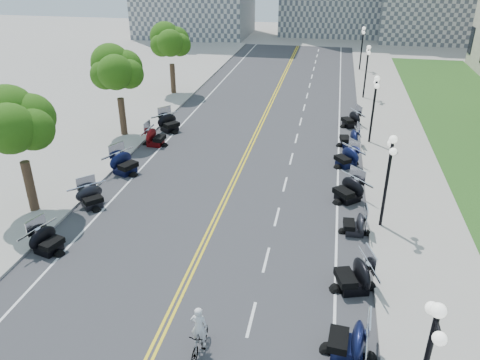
# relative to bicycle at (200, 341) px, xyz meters

# --- Properties ---
(ground) EXTENTS (160.00, 160.00, 0.00)m
(ground) POSITION_rel_bicycle_xyz_m (-1.68, 5.97, -0.52)
(ground) COLOR gray
(road) EXTENTS (16.00, 90.00, 0.01)m
(road) POSITION_rel_bicycle_xyz_m (-1.68, 15.97, -0.52)
(road) COLOR #333335
(road) RESTS_ON ground
(centerline_yellow_a) EXTENTS (0.12, 90.00, 0.00)m
(centerline_yellow_a) POSITION_rel_bicycle_xyz_m (-1.80, 15.97, -0.51)
(centerline_yellow_a) COLOR yellow
(centerline_yellow_a) RESTS_ON road
(centerline_yellow_b) EXTENTS (0.12, 90.00, 0.00)m
(centerline_yellow_b) POSITION_rel_bicycle_xyz_m (-1.56, 15.97, -0.51)
(centerline_yellow_b) COLOR yellow
(centerline_yellow_b) RESTS_ON road
(edge_line_north) EXTENTS (0.12, 90.00, 0.00)m
(edge_line_north) POSITION_rel_bicycle_xyz_m (4.72, 15.97, -0.51)
(edge_line_north) COLOR white
(edge_line_north) RESTS_ON road
(edge_line_south) EXTENTS (0.12, 90.00, 0.00)m
(edge_line_south) POSITION_rel_bicycle_xyz_m (-8.08, 15.97, -0.51)
(edge_line_south) COLOR white
(edge_line_south) RESTS_ON road
(lane_dash_5) EXTENTS (0.12, 2.00, 0.00)m
(lane_dash_5) POSITION_rel_bicycle_xyz_m (1.52, 1.97, -0.51)
(lane_dash_5) COLOR white
(lane_dash_5) RESTS_ON road
(lane_dash_6) EXTENTS (0.12, 2.00, 0.00)m
(lane_dash_6) POSITION_rel_bicycle_xyz_m (1.52, 5.97, -0.51)
(lane_dash_6) COLOR white
(lane_dash_6) RESTS_ON road
(lane_dash_7) EXTENTS (0.12, 2.00, 0.00)m
(lane_dash_7) POSITION_rel_bicycle_xyz_m (1.52, 9.97, -0.51)
(lane_dash_7) COLOR white
(lane_dash_7) RESTS_ON road
(lane_dash_8) EXTENTS (0.12, 2.00, 0.00)m
(lane_dash_8) POSITION_rel_bicycle_xyz_m (1.52, 13.97, -0.51)
(lane_dash_8) COLOR white
(lane_dash_8) RESTS_ON road
(lane_dash_9) EXTENTS (0.12, 2.00, 0.00)m
(lane_dash_9) POSITION_rel_bicycle_xyz_m (1.52, 17.97, -0.51)
(lane_dash_9) COLOR white
(lane_dash_9) RESTS_ON road
(lane_dash_10) EXTENTS (0.12, 2.00, 0.00)m
(lane_dash_10) POSITION_rel_bicycle_xyz_m (1.52, 21.97, -0.51)
(lane_dash_10) COLOR white
(lane_dash_10) RESTS_ON road
(lane_dash_11) EXTENTS (0.12, 2.00, 0.00)m
(lane_dash_11) POSITION_rel_bicycle_xyz_m (1.52, 25.97, -0.51)
(lane_dash_11) COLOR white
(lane_dash_11) RESTS_ON road
(lane_dash_12) EXTENTS (0.12, 2.00, 0.00)m
(lane_dash_12) POSITION_rel_bicycle_xyz_m (1.52, 29.97, -0.51)
(lane_dash_12) COLOR white
(lane_dash_12) RESTS_ON road
(lane_dash_13) EXTENTS (0.12, 2.00, 0.00)m
(lane_dash_13) POSITION_rel_bicycle_xyz_m (1.52, 33.97, -0.51)
(lane_dash_13) COLOR white
(lane_dash_13) RESTS_ON road
(lane_dash_14) EXTENTS (0.12, 2.00, 0.00)m
(lane_dash_14) POSITION_rel_bicycle_xyz_m (1.52, 37.97, -0.51)
(lane_dash_14) COLOR white
(lane_dash_14) RESTS_ON road
(lane_dash_15) EXTENTS (0.12, 2.00, 0.00)m
(lane_dash_15) POSITION_rel_bicycle_xyz_m (1.52, 41.97, -0.51)
(lane_dash_15) COLOR white
(lane_dash_15) RESTS_ON road
(lane_dash_16) EXTENTS (0.12, 2.00, 0.00)m
(lane_dash_16) POSITION_rel_bicycle_xyz_m (1.52, 45.97, -0.51)
(lane_dash_16) COLOR white
(lane_dash_16) RESTS_ON road
(lane_dash_17) EXTENTS (0.12, 2.00, 0.00)m
(lane_dash_17) POSITION_rel_bicycle_xyz_m (1.52, 49.97, -0.51)
(lane_dash_17) COLOR white
(lane_dash_17) RESTS_ON road
(lane_dash_18) EXTENTS (0.12, 2.00, 0.00)m
(lane_dash_18) POSITION_rel_bicycle_xyz_m (1.52, 53.97, -0.51)
(lane_dash_18) COLOR white
(lane_dash_18) RESTS_ON road
(lane_dash_19) EXTENTS (0.12, 2.00, 0.00)m
(lane_dash_19) POSITION_rel_bicycle_xyz_m (1.52, 57.97, -0.51)
(lane_dash_19) COLOR white
(lane_dash_19) RESTS_ON road
(sidewalk_north) EXTENTS (5.00, 90.00, 0.15)m
(sidewalk_north) POSITION_rel_bicycle_xyz_m (8.82, 15.97, -0.44)
(sidewalk_north) COLOR #9E9991
(sidewalk_north) RESTS_ON ground
(sidewalk_south) EXTENTS (5.00, 90.00, 0.15)m
(sidewalk_south) POSITION_rel_bicycle_xyz_m (-12.18, 15.97, -0.44)
(sidewalk_south) COLOR #9E9991
(sidewalk_south) RESTS_ON ground
(street_lamp_2) EXTENTS (0.50, 1.20, 4.90)m
(street_lamp_2) POSITION_rel_bicycle_xyz_m (6.92, 9.97, 2.08)
(street_lamp_2) COLOR black
(street_lamp_2) RESTS_ON sidewalk_north
(street_lamp_3) EXTENTS (0.50, 1.20, 4.90)m
(street_lamp_3) POSITION_rel_bicycle_xyz_m (6.92, 21.97, 2.08)
(street_lamp_3) COLOR black
(street_lamp_3) RESTS_ON sidewalk_north
(street_lamp_4) EXTENTS (0.50, 1.20, 4.90)m
(street_lamp_4) POSITION_rel_bicycle_xyz_m (6.92, 33.97, 2.08)
(street_lamp_4) COLOR black
(street_lamp_4) RESTS_ON sidewalk_north
(street_lamp_5) EXTENTS (0.50, 1.20, 4.90)m
(street_lamp_5) POSITION_rel_bicycle_xyz_m (6.92, 45.97, 2.08)
(street_lamp_5) COLOR black
(street_lamp_5) RESTS_ON sidewalk_north
(tree_2) EXTENTS (4.80, 4.80, 9.20)m
(tree_2) POSITION_rel_bicycle_xyz_m (-11.68, 7.97, 4.23)
(tree_2) COLOR #235619
(tree_2) RESTS_ON sidewalk_south
(tree_3) EXTENTS (4.80, 4.80, 9.20)m
(tree_3) POSITION_rel_bicycle_xyz_m (-11.68, 19.97, 4.23)
(tree_3) COLOR #235619
(tree_3) RESTS_ON sidewalk_south
(tree_4) EXTENTS (4.80, 4.80, 9.20)m
(tree_4) POSITION_rel_bicycle_xyz_m (-11.68, 31.97, 4.23)
(tree_4) COLOR #235619
(tree_4) RESTS_ON sidewalk_south
(motorcycle_n_4) EXTENTS (2.33, 2.33, 1.51)m
(motorcycle_n_4) POSITION_rel_bicycle_xyz_m (5.17, 0.89, 0.23)
(motorcycle_n_4) COLOR black
(motorcycle_n_4) RESTS_ON road
(motorcycle_n_5) EXTENTS (2.76, 2.76, 1.54)m
(motorcycle_n_5) POSITION_rel_bicycle_xyz_m (5.42, 4.62, 0.25)
(motorcycle_n_5) COLOR black
(motorcycle_n_5) RESTS_ON road
(motorcycle_n_6) EXTENTS (1.85, 1.85, 1.25)m
(motorcycle_n_6) POSITION_rel_bicycle_xyz_m (5.58, 9.10, 0.10)
(motorcycle_n_6) COLOR black
(motorcycle_n_6) RESTS_ON road
(motorcycle_n_7) EXTENTS (3.08, 3.08, 1.53)m
(motorcycle_n_7) POSITION_rel_bicycle_xyz_m (5.27, 12.61, 0.24)
(motorcycle_n_7) COLOR black
(motorcycle_n_7) RESTS_ON road
(motorcycle_n_8) EXTENTS (2.87, 2.87, 1.43)m
(motorcycle_n_8) POSITION_rel_bicycle_xyz_m (5.21, 17.48, 0.20)
(motorcycle_n_8) COLOR black
(motorcycle_n_8) RESTS_ON road
(motorcycle_n_9) EXTENTS (2.37, 2.37, 1.44)m
(motorcycle_n_9) POSITION_rel_bicycle_xyz_m (5.44, 21.11, 0.20)
(motorcycle_n_9) COLOR black
(motorcycle_n_9) RESTS_ON road
(motorcycle_n_10) EXTENTS (2.75, 2.75, 1.43)m
(motorcycle_n_10) POSITION_rel_bicycle_xyz_m (5.62, 25.51, 0.19)
(motorcycle_n_10) COLOR black
(motorcycle_n_10) RESTS_ON road
(motorcycle_s_5) EXTENTS (2.43, 2.43, 1.38)m
(motorcycle_s_5) POSITION_rel_bicycle_xyz_m (-8.79, 4.62, 0.17)
(motorcycle_s_5) COLOR black
(motorcycle_s_5) RESTS_ON road
(motorcycle_s_6) EXTENTS (2.71, 2.71, 1.34)m
(motorcycle_s_6) POSITION_rel_bicycle_xyz_m (-8.84, 9.09, 0.15)
(motorcycle_s_6) COLOR black
(motorcycle_s_6) RESTS_ON road
(motorcycle_s_7) EXTENTS (2.94, 2.94, 1.55)m
(motorcycle_s_7) POSITION_rel_bicycle_xyz_m (-8.81, 13.57, 0.26)
(motorcycle_s_7) COLOR black
(motorcycle_s_7) RESTS_ON road
(motorcycle_s_8) EXTENTS (2.11, 2.11, 1.44)m
(motorcycle_s_8) POSITION_rel_bicycle_xyz_m (-8.58, 18.53, 0.20)
(motorcycle_s_8) COLOR #590A0C
(motorcycle_s_8) RESTS_ON road
(motorcycle_s_9) EXTENTS (3.03, 3.03, 1.51)m
(motorcycle_s_9) POSITION_rel_bicycle_xyz_m (-8.58, 21.67, 0.24)
(motorcycle_s_9) COLOR black
(motorcycle_s_9) RESTS_ON road
(bicycle) EXTENTS (0.61, 1.76, 1.04)m
(bicycle) POSITION_rel_bicycle_xyz_m (0.00, 0.00, 0.00)
(bicycle) COLOR #A51414
(bicycle) RESTS_ON road
(cyclist_rider) EXTENTS (0.61, 0.40, 1.67)m
(cyclist_rider) POSITION_rel_bicycle_xyz_m (0.00, 0.00, 1.35)
(cyclist_rider) COLOR white
(cyclist_rider) RESTS_ON bicycle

